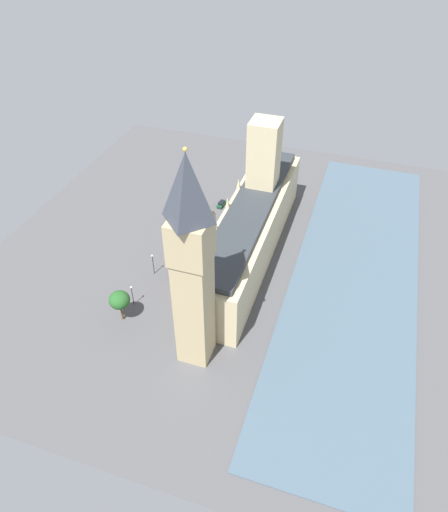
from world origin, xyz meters
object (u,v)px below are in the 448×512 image
clock_tower (192,265)px  car_silver_leading (209,222)px  car_dark_green_corner (222,204)px  street_lamp_far_end (132,292)px  plane_tree_midblock (188,200)px  street_lamp_near_tower (153,261)px  parliament_building (251,225)px  plane_tree_under_trees (119,300)px  pedestrian_by_river_gate (187,305)px  double_decker_bus_opposite_hall (185,266)px

clock_tower → car_silver_leading: bearing=-73.4°
car_dark_green_corner → car_silver_leading: 11.11m
car_dark_green_corner → street_lamp_far_end: 50.21m
clock_tower → plane_tree_midblock: (21.25, -48.61, -19.57)m
street_lamp_near_tower → car_dark_green_corner: bearing=-100.5°
parliament_building → plane_tree_midblock: (22.59, -9.08, -2.23)m
car_dark_green_corner → plane_tree_under_trees: plane_tree_under_trees is taller
car_dark_green_corner → plane_tree_midblock: bearing=-120.4°
plane_tree_under_trees → street_lamp_near_tower: plane_tree_under_trees is taller
parliament_building → pedestrian_by_river_gate: size_ratio=41.86×
car_silver_leading → street_lamp_far_end: 39.20m
street_lamp_near_tower → plane_tree_under_trees: bearing=89.3°
plane_tree_under_trees → car_dark_green_corner: bearing=-97.4°
car_silver_leading → street_lamp_far_end: bearing=85.6°
pedestrian_by_river_gate → street_lamp_far_end: (13.07, 3.43, 3.67)m
parliament_building → car_dark_green_corner: size_ratio=14.75×
plane_tree_midblock → street_lamp_far_end: (-0.56, 39.36, -2.64)m
parliament_building → car_silver_leading: bearing=-27.8°
plane_tree_under_trees → street_lamp_far_end: size_ratio=1.38×
car_dark_green_corner → plane_tree_midblock: plane_tree_midblock is taller
double_decker_bus_opposite_hall → street_lamp_far_end: (8.00, 15.19, 1.77)m
double_decker_bus_opposite_hall → plane_tree_midblock: size_ratio=1.06×
clock_tower → car_silver_leading: clock_tower is taller
pedestrian_by_river_gate → car_dark_green_corner: bearing=-74.2°
pedestrian_by_river_gate → clock_tower: bearing=129.1°
clock_tower → car_dark_green_corner: 65.72m
double_decker_bus_opposite_hall → pedestrian_by_river_gate: bearing=-63.3°
car_dark_green_corner → plane_tree_midblock: size_ratio=0.46×
clock_tower → plane_tree_under_trees: 29.36m
car_dark_green_corner → plane_tree_midblock: 14.07m
plane_tree_under_trees → car_silver_leading: bearing=-98.8°
clock_tower → car_silver_leading: (14.24, -47.76, -25.73)m
double_decker_bus_opposite_hall → street_lamp_near_tower: size_ratio=1.61×
car_dark_green_corner → street_lamp_near_tower: street_lamp_near_tower is taller
plane_tree_under_trees → plane_tree_midblock: bearing=-89.7°
plane_tree_under_trees → street_lamp_near_tower: 17.74m
car_silver_leading → pedestrian_by_river_gate: (-6.62, 35.08, -0.16)m
clock_tower → street_lamp_near_tower: (20.76, -21.64, -22.03)m
clock_tower → double_decker_bus_opposite_hall: 36.52m
plane_tree_midblock → car_silver_leading: bearing=173.1°
street_lamp_far_end → car_silver_leading: bearing=-99.5°
clock_tower → car_dark_green_corner: (13.84, -58.87, -25.73)m
parliament_building → car_dark_green_corner: (15.18, -19.33, -8.38)m
car_dark_green_corner → street_lamp_far_end: (6.85, 49.61, 3.52)m
clock_tower → street_lamp_far_end: clock_tower is taller
car_dark_green_corner → street_lamp_near_tower: bearing=-95.1°
pedestrian_by_river_gate → parliament_building: bearing=-100.4°
pedestrian_by_river_gate → street_lamp_near_tower: (13.15, -8.95, 3.86)m
clock_tower → car_silver_leading: size_ratio=10.64×
clock_tower → parliament_building: bearing=-91.9°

